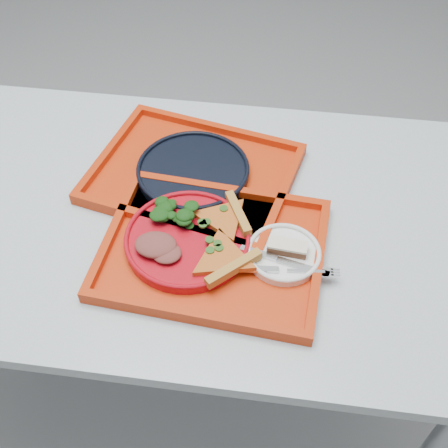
{
  "coord_description": "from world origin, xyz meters",
  "views": [
    {
      "loc": [
        0.32,
        -0.82,
        1.67
      ],
      "look_at": [
        0.21,
        -0.05,
        0.78
      ],
      "focal_mm": 45.0,
      "sensor_mm": 36.0,
      "label": 1
    }
  ],
  "objects_px": {
    "dinner_plate": "(188,240)",
    "dessert_bar": "(287,247)",
    "navy_plate": "(193,172)",
    "tray_far": "(193,176)",
    "tray_main": "(213,251)"
  },
  "relations": [
    {
      "from": "tray_far",
      "to": "navy_plate",
      "type": "bearing_deg",
      "value": 0.0
    },
    {
      "from": "navy_plate",
      "to": "dessert_bar",
      "type": "relative_size",
      "value": 3.17
    },
    {
      "from": "tray_far",
      "to": "dessert_bar",
      "type": "bearing_deg",
      "value": -29.63
    },
    {
      "from": "dinner_plate",
      "to": "navy_plate",
      "type": "xyz_separation_m",
      "value": [
        -0.02,
        0.21,
        -0.0
      ]
    },
    {
      "from": "tray_main",
      "to": "navy_plate",
      "type": "bearing_deg",
      "value": 114.71
    },
    {
      "from": "navy_plate",
      "to": "dinner_plate",
      "type": "bearing_deg",
      "value": -83.39
    },
    {
      "from": "tray_far",
      "to": "dinner_plate",
      "type": "distance_m",
      "value": 0.21
    },
    {
      "from": "tray_main",
      "to": "dinner_plate",
      "type": "bearing_deg",
      "value": 174.35
    },
    {
      "from": "dinner_plate",
      "to": "dessert_bar",
      "type": "relative_size",
      "value": 3.17
    },
    {
      "from": "dessert_bar",
      "to": "tray_main",
      "type": "bearing_deg",
      "value": -172.59
    },
    {
      "from": "tray_far",
      "to": "navy_plate",
      "type": "distance_m",
      "value": 0.01
    },
    {
      "from": "tray_main",
      "to": "dessert_bar",
      "type": "height_order",
      "value": "dessert_bar"
    },
    {
      "from": "tray_far",
      "to": "dinner_plate",
      "type": "relative_size",
      "value": 1.73
    },
    {
      "from": "dinner_plate",
      "to": "navy_plate",
      "type": "distance_m",
      "value": 0.21
    },
    {
      "from": "navy_plate",
      "to": "dessert_bar",
      "type": "xyz_separation_m",
      "value": [
        0.23,
        -0.21,
        0.02
      ]
    }
  ]
}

